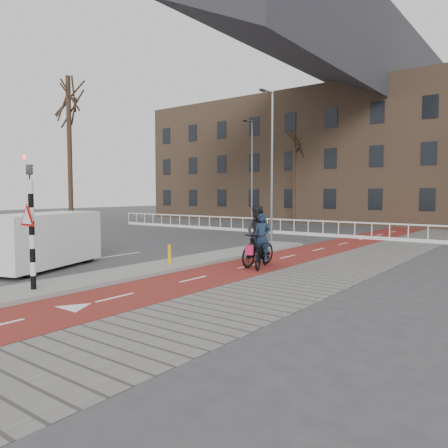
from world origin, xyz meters
The scene contains 15 objects.
ground centered at (0.00, 0.00, 0.00)m, with size 120.00×120.00×0.00m, color #38383A.
bike_lane centered at (1.50, 10.00, 0.01)m, with size 2.50×60.00×0.01m, color maroon.
sidewalk centered at (4.30, 10.00, 0.01)m, with size 3.00×60.00×0.01m, color slate.
curb_island centered at (-0.70, 4.00, 0.06)m, with size 1.80×16.00×0.12m, color gray.
traffic_signal centered at (-0.60, -2.02, 1.99)m, with size 0.80×0.80×3.68m.
bollard centered at (-0.58, 3.10, 0.47)m, with size 0.12×0.12×0.71m, color #F0A90D.
cyclist_near centered at (2.12, 4.99, 0.66)m, with size 1.24×1.96×1.93m.
cyclist_far centered at (1.78, 5.27, 0.92)m, with size 0.95×2.08×2.20m.
van centered at (-4.05, 0.26, 1.03)m, with size 3.25×4.87×1.95m.
railing centered at (-5.00, 17.00, 0.31)m, with size 28.00×0.10×0.99m.
townhouse_row centered at (-3.00, 32.00, 7.81)m, with size 46.00×10.00×15.90m.
tree_left centered at (-12.46, 7.04, 4.72)m, with size 0.28×0.28×9.44m, color black.
tree_mid centered at (-7.54, 25.49, 3.81)m, with size 0.27×0.27×7.62m, color black.
streetlight_near centered at (-1.75, 12.11, 4.01)m, with size 0.12×0.12×8.02m, color slate.
streetlight_left centered at (-8.47, 20.35, 4.12)m, with size 0.12×0.12×8.24m, color slate.
Camera 1 is at (10.29, -8.04, 2.64)m, focal length 35.00 mm.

